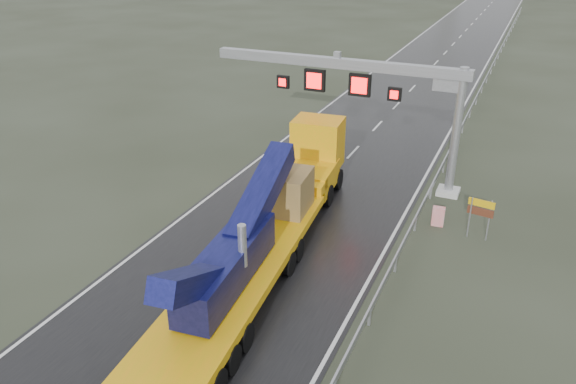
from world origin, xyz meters
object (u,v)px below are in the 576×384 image
at_px(sign_gantry, 372,88).
at_px(striped_barrier, 438,216).
at_px(exit_sign_pair, 480,211).
at_px(heavy_haul_truck, 275,210).

distance_m(sign_gantry, striped_barrier, 8.13).
relative_size(exit_sign_pair, striped_barrier, 2.09).
relative_size(heavy_haul_truck, exit_sign_pair, 9.79).
height_order(heavy_haul_truck, striped_barrier, heavy_haul_truck).
bearing_deg(exit_sign_pair, sign_gantry, 155.96).
distance_m(heavy_haul_truck, striped_barrier, 8.51).
xyz_separation_m(heavy_haul_truck, striped_barrier, (6.68, 5.10, -1.36)).
height_order(sign_gantry, exit_sign_pair, sign_gantry).
height_order(sign_gantry, striped_barrier, sign_gantry).
xyz_separation_m(heavy_haul_truck, exit_sign_pair, (8.65, 4.52, -0.39)).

